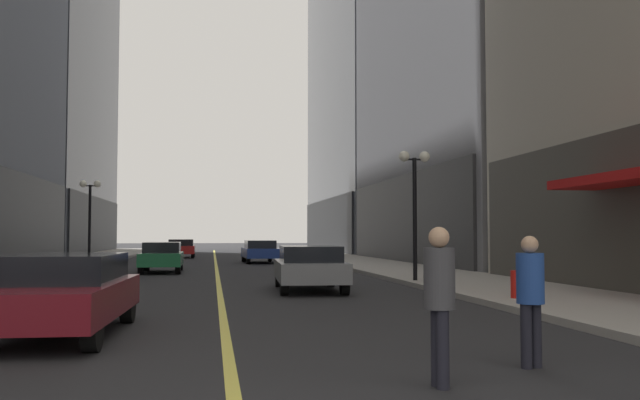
# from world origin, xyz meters

# --- Properties ---
(ground_plane) EXTENTS (200.00, 200.00, 0.00)m
(ground_plane) POSITION_xyz_m (0.00, 35.00, 0.00)
(ground_plane) COLOR #262628
(sidewalk_left) EXTENTS (4.50, 78.00, 0.15)m
(sidewalk_left) POSITION_xyz_m (-8.25, 35.00, 0.07)
(sidewalk_left) COLOR #9E9991
(sidewalk_left) RESTS_ON ground
(sidewalk_right) EXTENTS (4.50, 78.00, 0.15)m
(sidewalk_right) POSITION_xyz_m (8.25, 35.00, 0.07)
(sidewalk_right) COLOR #9E9991
(sidewalk_right) RESTS_ON ground
(lane_centre_stripe) EXTENTS (0.16, 70.00, 0.01)m
(lane_centre_stripe) POSITION_xyz_m (0.00, 35.00, 0.00)
(lane_centre_stripe) COLOR #E5D64C
(lane_centre_stripe) RESTS_ON ground
(storefront_awning_right) EXTENTS (1.60, 4.92, 3.12)m
(storefront_awning_right) POSITION_xyz_m (9.69, 11.60, 2.98)
(storefront_awning_right) COLOR #B21414
(storefront_awning_right) RESTS_ON ground
(car_maroon) EXTENTS (1.99, 4.65, 1.32)m
(car_maroon) POSITION_xyz_m (-2.62, 8.23, 0.72)
(car_maroon) COLOR maroon
(car_maroon) RESTS_ON ground
(car_grey) EXTENTS (2.10, 4.49, 1.32)m
(car_grey) POSITION_xyz_m (2.61, 16.38, 0.72)
(car_grey) COLOR slate
(car_grey) RESTS_ON ground
(car_green) EXTENTS (1.80, 4.31, 1.32)m
(car_green) POSITION_xyz_m (-2.40, 27.22, 0.72)
(car_green) COLOR #196038
(car_green) RESTS_ON ground
(car_blue) EXTENTS (2.00, 4.78, 1.32)m
(car_blue) POSITION_xyz_m (2.56, 36.81, 0.72)
(car_blue) COLOR navy
(car_blue) RESTS_ON ground
(car_red) EXTENTS (1.99, 4.61, 1.32)m
(car_red) POSITION_xyz_m (-2.42, 46.75, 0.72)
(car_red) COLOR #B21919
(car_red) RESTS_ON ground
(pedestrian_with_orange_bag) EXTENTS (0.35, 0.35, 1.73)m
(pedestrian_with_orange_bag) POSITION_xyz_m (2.21, 3.67, 1.01)
(pedestrian_with_orange_bag) COLOR black
(pedestrian_with_orange_bag) RESTS_ON ground
(pedestrian_in_blue_hoodie) EXTENTS (0.43, 0.43, 1.63)m
(pedestrian_in_blue_hoodie) POSITION_xyz_m (3.68, 4.53, 0.95)
(pedestrian_in_blue_hoodie) COLOR black
(pedestrian_in_blue_hoodie) RESTS_ON ground
(street_lamp_left_far) EXTENTS (1.06, 0.36, 4.43)m
(street_lamp_left_far) POSITION_xyz_m (-6.40, 32.63, 3.26)
(street_lamp_left_far) COLOR black
(street_lamp_left_far) RESTS_ON ground
(street_lamp_right_mid) EXTENTS (1.06, 0.36, 4.43)m
(street_lamp_right_mid) POSITION_xyz_m (6.40, 18.29, 3.26)
(street_lamp_right_mid) COLOR black
(street_lamp_right_mid) RESTS_ON ground
(fire_hydrant_right) EXTENTS (0.28, 0.28, 0.80)m
(fire_hydrant_right) POSITION_xyz_m (6.90, 11.80, 0.40)
(fire_hydrant_right) COLOR red
(fire_hydrant_right) RESTS_ON ground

